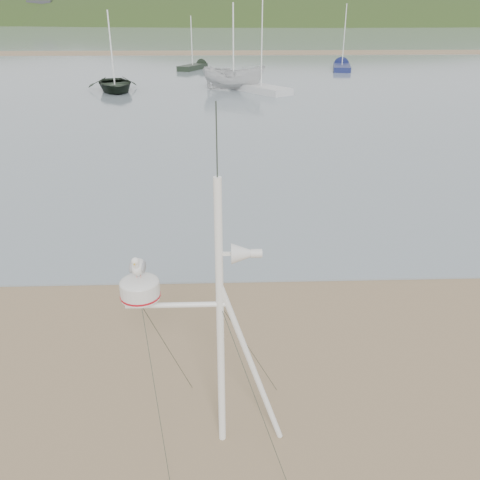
{
  "coord_description": "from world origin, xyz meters",
  "views": [
    {
      "loc": [
        1.98,
        -6.68,
        6.07
      ],
      "look_at": [
        2.25,
        1.0,
        2.52
      ],
      "focal_mm": 38.0,
      "sensor_mm": 36.0,
      "label": 1
    }
  ],
  "objects_px": {
    "boat_dark": "(112,55)",
    "boat_white": "(233,57)",
    "mast_rig": "(217,377)",
    "sailboat_dark_mid": "(199,66)",
    "sailboat_blue_far": "(341,66)",
    "sailboat_white_near": "(246,86)"
  },
  "relations": [
    {
      "from": "mast_rig",
      "to": "boat_dark",
      "type": "relative_size",
      "value": 0.96
    },
    {
      "from": "boat_white",
      "to": "sailboat_blue_far",
      "type": "relative_size",
      "value": 0.7
    },
    {
      "from": "boat_white",
      "to": "sailboat_white_near",
      "type": "relative_size",
      "value": 0.69
    },
    {
      "from": "sailboat_dark_mid",
      "to": "boat_dark",
      "type": "bearing_deg",
      "value": -110.26
    },
    {
      "from": "boat_dark",
      "to": "boat_white",
      "type": "height_order",
      "value": "boat_dark"
    },
    {
      "from": "mast_rig",
      "to": "sailboat_dark_mid",
      "type": "height_order",
      "value": "sailboat_dark_mid"
    },
    {
      "from": "mast_rig",
      "to": "boat_white",
      "type": "bearing_deg",
      "value": 88.24
    },
    {
      "from": "mast_rig",
      "to": "boat_white",
      "type": "height_order",
      "value": "mast_rig"
    },
    {
      "from": "boat_dark",
      "to": "boat_white",
      "type": "bearing_deg",
      "value": -14.94
    },
    {
      "from": "mast_rig",
      "to": "sailboat_blue_far",
      "type": "distance_m",
      "value": 52.51
    },
    {
      "from": "sailboat_dark_mid",
      "to": "sailboat_blue_far",
      "type": "height_order",
      "value": "sailboat_blue_far"
    },
    {
      "from": "sailboat_white_near",
      "to": "boat_white",
      "type": "bearing_deg",
      "value": -150.23
    },
    {
      "from": "boat_dark",
      "to": "sailboat_white_near",
      "type": "xyz_separation_m",
      "value": [
        10.22,
        0.83,
        -2.41
      ]
    },
    {
      "from": "boat_white",
      "to": "sailboat_dark_mid",
      "type": "distance_m",
      "value": 16.16
    },
    {
      "from": "mast_rig",
      "to": "sailboat_dark_mid",
      "type": "distance_m",
      "value": 51.22
    },
    {
      "from": "boat_white",
      "to": "sailboat_blue_far",
      "type": "xyz_separation_m",
      "value": [
        11.92,
        15.36,
        -2.22
      ]
    },
    {
      "from": "boat_dark",
      "to": "sailboat_white_near",
      "type": "distance_m",
      "value": 10.53
    },
    {
      "from": "boat_white",
      "to": "mast_rig",
      "type": "bearing_deg",
      "value": -166.47
    },
    {
      "from": "mast_rig",
      "to": "sailboat_white_near",
      "type": "height_order",
      "value": "sailboat_white_near"
    },
    {
      "from": "boat_white",
      "to": "sailboat_blue_far",
      "type": "height_order",
      "value": "sailboat_blue_far"
    },
    {
      "from": "boat_white",
      "to": "sailboat_white_near",
      "type": "bearing_deg",
      "value": -44.95
    },
    {
      "from": "sailboat_white_near",
      "to": "sailboat_dark_mid",
      "type": "bearing_deg",
      "value": 106.06
    }
  ]
}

